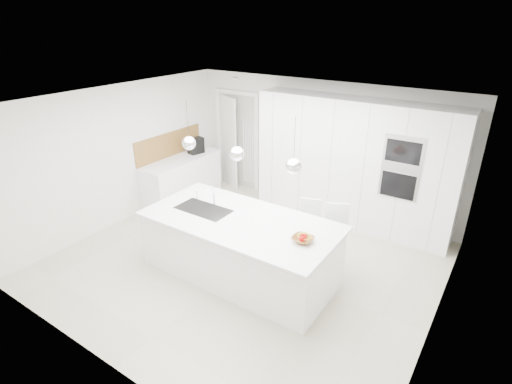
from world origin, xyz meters
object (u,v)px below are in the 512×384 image
Objects in this scene: island_base at (239,249)px; bar_stool_right at (331,240)px; bar_stool_left at (306,232)px; espresso_machine at (196,146)px; fruit_bowl at (303,239)px.

island_base is 2.59× the size of bar_stool_right.
espresso_machine is at bearing 141.85° from bar_stool_left.
fruit_bowl reaches higher than island_base.
island_base is 1.09m from bar_stool_left.
island_base is 1.14m from fruit_bowl.
espresso_machine is (-2.53, 1.95, 0.64)m from island_base.
espresso_machine is (-3.56, 1.95, 0.13)m from fruit_bowl.
island_base is at bearing -168.39° from bar_stool_right.
bar_stool_left is (-0.40, 0.89, -0.43)m from fruit_bowl.
bar_stool_left is at bearing -4.29° from espresso_machine.
fruit_bowl is at bearing -85.54° from bar_stool_left.
bar_stool_right is at bearing -30.16° from bar_stool_left.
bar_stool_right is (1.09, 0.81, 0.11)m from island_base.
espresso_machine is 3.38m from bar_stool_left.
fruit_bowl is 0.27× the size of bar_stool_left.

